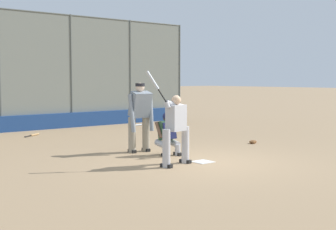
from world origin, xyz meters
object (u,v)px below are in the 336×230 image
batter_at_plate (176,127)px  spare_bat_near_backstop (34,135)px  fielding_glove_on_dirt (253,142)px  umpire_home (140,115)px  catcher_behind_plate (168,133)px  spare_bat_by_padding (139,125)px

batter_at_plate → spare_bat_near_backstop: 7.21m
spare_bat_near_backstop → fielding_glove_on_dirt: (-4.27, 5.98, 0.02)m
umpire_home → fielding_glove_on_dirt: bearing=172.2°
catcher_behind_plate → umpire_home: umpire_home is taller
spare_bat_near_backstop → spare_bat_by_padding: same height
spare_bat_near_backstop → fielding_glove_on_dirt: 7.34m
batter_at_plate → spare_bat_near_backstop: (0.20, -7.16, -0.82)m
batter_at_plate → spare_bat_near_backstop: size_ratio=2.87×
batter_at_plate → umpire_home: size_ratio=1.15×
spare_bat_near_backstop → fielding_glove_on_dirt: size_ratio=2.68×
batter_at_plate → catcher_behind_plate: size_ratio=1.94×
batter_at_plate → catcher_behind_plate: (-0.74, -1.14, -0.29)m
catcher_behind_plate → spare_bat_near_backstop: bearing=-76.0°
catcher_behind_plate → fielding_glove_on_dirt: (-3.33, -0.05, -0.51)m
umpire_home → spare_bat_by_padding: size_ratio=2.15×
batter_at_plate → spare_bat_by_padding: size_ratio=2.48×
umpire_home → fielding_glove_on_dirt: 3.79m
catcher_behind_plate → umpire_home: 1.00m
umpire_home → spare_bat_near_backstop: bearing=-77.1°
catcher_behind_plate → umpire_home: (0.25, -0.87, 0.43)m
catcher_behind_plate → fielding_glove_on_dirt: catcher_behind_plate is taller
fielding_glove_on_dirt → umpire_home: bearing=-13.0°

